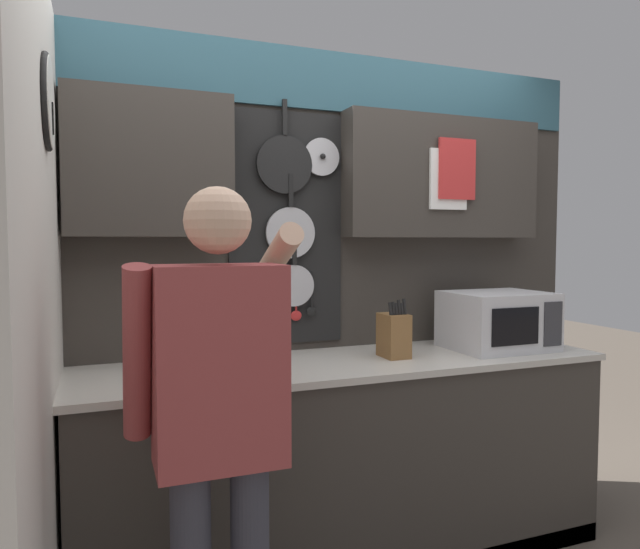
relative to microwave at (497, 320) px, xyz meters
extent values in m
cube|color=#38332D|center=(-0.81, 0.02, -0.62)|extent=(2.39, 0.62, 0.90)
cube|color=beige|center=(-0.81, 0.02, -0.16)|extent=(2.42, 0.65, 0.03)
cube|color=#38332D|center=(-0.81, 0.35, 0.13)|extent=(2.99, 0.04, 2.40)
cube|color=#2D5666|center=(-0.81, 0.32, 1.19)|extent=(2.95, 0.02, 0.29)
cube|color=#38332D|center=(-1.65, 0.25, 0.73)|extent=(0.71, 0.16, 0.63)
cube|color=#38332D|center=(-0.17, 0.25, 0.73)|extent=(1.11, 0.16, 0.63)
cube|color=black|center=(-1.01, 0.32, 0.46)|extent=(0.57, 0.01, 1.13)
cylinder|color=black|center=(-1.03, 0.30, 0.76)|extent=(0.28, 0.02, 0.28)
cube|color=black|center=(-1.03, 0.29, 0.99)|extent=(0.02, 0.02, 0.17)
cylinder|color=#B7B7BC|center=(-1.00, 0.30, 0.44)|extent=(0.25, 0.02, 0.25)
cube|color=black|center=(-1.00, 0.29, 0.64)|extent=(0.02, 0.02, 0.16)
cylinder|color=#B7B7BC|center=(-0.98, 0.30, 0.18)|extent=(0.20, 0.02, 0.20)
cube|color=black|center=(-0.98, 0.29, 0.35)|extent=(0.02, 0.02, 0.13)
cylinder|color=silver|center=(-0.83, 0.30, 0.81)|extent=(0.18, 0.01, 0.18)
sphere|color=black|center=(-0.83, 0.28, 0.81)|extent=(0.03, 0.03, 0.03)
cylinder|color=silver|center=(-1.13, 0.30, 0.15)|extent=(0.01, 0.01, 0.20)
ellipsoid|color=silver|center=(-1.13, 0.30, 0.04)|extent=(0.04, 0.01, 0.04)
cylinder|color=silver|center=(-1.05, 0.30, 0.16)|extent=(0.01, 0.01, 0.17)
ellipsoid|color=silver|center=(-1.05, 0.30, 0.06)|extent=(0.06, 0.01, 0.05)
cylinder|color=red|center=(-0.97, 0.30, 0.15)|extent=(0.01, 0.01, 0.20)
ellipsoid|color=red|center=(-0.97, 0.30, 0.03)|extent=(0.06, 0.01, 0.05)
cylinder|color=black|center=(-0.89, 0.30, 0.16)|extent=(0.01, 0.01, 0.18)
ellipsoid|color=black|center=(-0.89, 0.30, 0.05)|extent=(0.05, 0.01, 0.05)
cube|color=white|center=(-0.19, 0.16, 0.71)|extent=(0.22, 0.02, 0.31)
cube|color=red|center=(-0.15, 0.15, 0.77)|extent=(0.22, 0.02, 0.31)
cube|color=silver|center=(-2.04, -0.37, 0.13)|extent=(0.04, 1.60, 2.40)
cylinder|color=white|center=(-2.00, -0.28, 0.84)|extent=(0.02, 0.29, 0.29)
torus|color=black|center=(-2.01, -0.28, 0.84)|extent=(0.02, 0.31, 0.31)
cube|color=black|center=(-1.99, -0.28, 0.79)|extent=(0.01, 0.02, 0.10)
cube|color=silver|center=(0.00, 0.00, 0.00)|extent=(0.49, 0.39, 0.29)
cube|color=black|center=(-0.05, -0.20, 0.00)|extent=(0.27, 0.01, 0.18)
cube|color=#333338|center=(0.17, -0.20, 0.00)|extent=(0.11, 0.01, 0.21)
cube|color=brown|center=(-0.59, 0.00, -0.04)|extent=(0.11, 0.15, 0.20)
cylinder|color=black|center=(-0.62, -0.03, 0.09)|extent=(0.02, 0.03, 0.06)
cylinder|color=black|center=(-0.61, -0.03, 0.09)|extent=(0.02, 0.03, 0.06)
cylinder|color=black|center=(-0.60, -0.03, 0.09)|extent=(0.02, 0.03, 0.06)
cylinder|color=black|center=(-0.58, -0.03, 0.09)|extent=(0.02, 0.03, 0.07)
cylinder|color=black|center=(-0.57, -0.03, 0.09)|extent=(0.02, 0.03, 0.05)
cylinder|color=black|center=(-0.55, -0.03, 0.10)|extent=(0.02, 0.03, 0.07)
cylinder|color=white|center=(-1.37, 0.00, -0.08)|extent=(0.10, 0.10, 0.12)
cylinder|color=tan|center=(-1.38, 0.01, 0.05)|extent=(0.05, 0.05, 0.29)
cylinder|color=tan|center=(-1.36, 0.02, 0.01)|extent=(0.03, 0.03, 0.21)
cylinder|color=black|center=(-1.37, 0.02, 0.03)|extent=(0.05, 0.04, 0.25)
cylinder|color=silver|center=(-1.36, 0.02, 0.04)|extent=(0.05, 0.04, 0.27)
cylinder|color=red|center=(-1.36, 0.01, 0.05)|extent=(0.07, 0.02, 0.28)
cylinder|color=silver|center=(-1.37, 0.01, 0.00)|extent=(0.05, 0.05, 0.18)
cylinder|color=silver|center=(-1.36, 0.00, 0.00)|extent=(0.05, 0.03, 0.19)
cylinder|color=tan|center=(-1.37, 0.00, 0.04)|extent=(0.02, 0.05, 0.27)
cube|color=#993D3D|center=(-1.54, -0.66, 0.03)|extent=(0.38, 0.22, 0.60)
sphere|color=#DBAD8E|center=(-1.54, -0.66, 0.46)|extent=(0.20, 0.20, 0.20)
cylinder|color=#993D3D|center=(-1.77, -0.62, 0.07)|extent=(0.08, 0.22, 0.53)
cylinder|color=#DBAD8E|center=(-1.31, -0.42, 0.31)|extent=(0.08, 0.52, 0.30)
camera|label=1|loc=(-1.86, -2.33, 0.40)|focal=32.00mm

